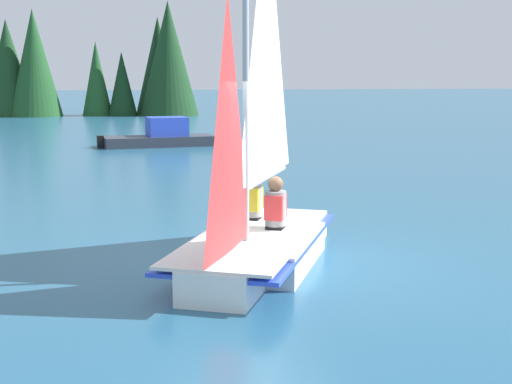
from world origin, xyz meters
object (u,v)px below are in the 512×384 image
(sailboat_main, at_px, (257,212))
(sailor_crew, at_px, (252,205))
(motorboat_distant, at_px, (161,136))
(sailor_helm, at_px, (275,214))

(sailboat_main, xyz_separation_m, sailor_crew, (-0.15, -1.08, -0.10))
(sailboat_main, height_order, sailor_crew, sailboat_main)
(sailor_crew, distance_m, motorboat_distant, 16.15)
(sailboat_main, height_order, motorboat_distant, sailboat_main)
(sailor_crew, relative_size, motorboat_distant, 0.27)
(sailboat_main, height_order, sailor_helm, sailboat_main)
(sailor_helm, relative_size, motorboat_distant, 0.27)
(sailboat_main, distance_m, sailor_helm, 0.50)
(sailor_crew, bearing_deg, motorboat_distant, -152.98)
(sailor_crew, bearing_deg, sailboat_main, 18.25)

